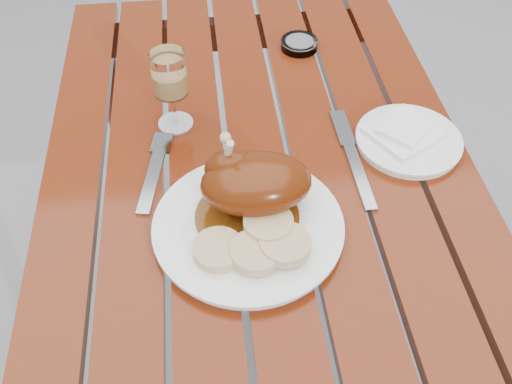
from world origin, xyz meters
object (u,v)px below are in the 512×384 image
(dinner_plate, at_px, (248,227))
(ashtray, at_px, (299,44))
(side_plate, at_px, (408,141))
(wine_glass, at_px, (171,91))
(table, at_px, (257,267))

(dinner_plate, bearing_deg, ashtray, 71.71)
(side_plate, bearing_deg, ashtray, 114.08)
(dinner_plate, distance_m, wine_glass, 0.32)
(table, relative_size, side_plate, 5.88)
(wine_glass, height_order, ashtray, wine_glass)
(ashtray, bearing_deg, side_plate, -65.92)
(wine_glass, height_order, side_plate, wine_glass)
(table, height_order, dinner_plate, dinner_plate)
(table, height_order, side_plate, side_plate)
(wine_glass, bearing_deg, side_plate, -13.87)
(table, xyz_separation_m, ashtray, (0.14, 0.34, 0.39))
(side_plate, distance_m, ashtray, 0.38)
(dinner_plate, xyz_separation_m, ashtray, (0.17, 0.53, 0.00))
(wine_glass, relative_size, ashtray, 1.93)
(table, distance_m, dinner_plate, 0.43)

